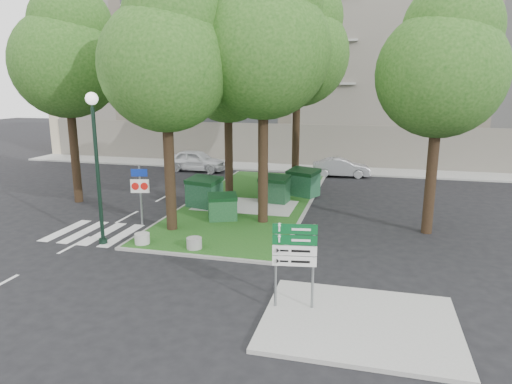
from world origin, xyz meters
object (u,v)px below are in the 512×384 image
(tree_median_near_right, at_px, (266,38))
(tree_median_far, at_px, (299,44))
(traffic_sign_pole, at_px, (140,187))
(tree_street_right, at_px, (444,62))
(tree_street_left, at_px, (68,53))
(dumpster_b, at_px, (222,207))
(bollard_mid, at_px, (221,214))
(car_silver, at_px, (341,168))
(bollard_left, at_px, (142,238))
(street_lamp, at_px, (96,151))
(tree_median_mid, at_px, (230,68))
(car_white, at_px, (196,160))
(dumpster_c, at_px, (274,189))
(litter_bin, at_px, (303,180))
(directional_sign, at_px, (295,252))
(dumpster_d, at_px, (303,182))
(tree_median_near_left, at_px, (167,53))
(dumpster_a, at_px, (204,192))
(bollard_right, at_px, (194,243))

(tree_median_near_right, distance_m, tree_median_far, 7.51)
(traffic_sign_pole, bearing_deg, tree_street_right, -4.32)
(tree_street_left, height_order, dumpster_b, tree_street_left)
(tree_median_near_right, relative_size, bollard_mid, 22.56)
(dumpster_b, relative_size, car_silver, 0.40)
(bollard_left, distance_m, street_lamp, 3.74)
(tree_median_mid, relative_size, car_white, 2.22)
(bollard_left, bearing_deg, tree_median_near_right, 45.97)
(dumpster_c, bearing_deg, tree_median_far, 88.55)
(tree_median_far, bearing_deg, dumpster_b, -105.51)
(tree_street_right, distance_m, bollard_left, 13.58)
(litter_bin, xyz_separation_m, street_lamp, (-6.15, -11.99, 3.22))
(tree_median_mid, xyz_separation_m, bollard_left, (-0.92, -8.56, -6.66))
(tree_median_far, bearing_deg, traffic_sign_pole, -121.07)
(bollard_mid, xyz_separation_m, directional_sign, (4.70, -7.75, 1.41))
(dumpster_d, relative_size, directional_sign, 0.82)
(dumpster_c, bearing_deg, bollard_left, -108.99)
(tree_median_near_right, relative_size, car_silver, 2.99)
(dumpster_c, bearing_deg, tree_median_near_right, -78.25)
(dumpster_c, distance_m, street_lamp, 9.73)
(tree_median_far, xyz_separation_m, directional_sign, (2.41, -15.21, -6.61))
(tree_median_near_left, xyz_separation_m, traffic_sign_pole, (-1.76, 0.44, -5.58))
(tree_median_mid, distance_m, dumpster_a, 6.75)
(dumpster_a, distance_m, dumpster_c, 3.68)
(litter_bin, height_order, car_white, car_white)
(tree_street_right, relative_size, dumpster_d, 5.15)
(tree_median_near_right, relative_size, traffic_sign_pole, 4.22)
(bollard_mid, bearing_deg, car_silver, 68.61)
(tree_median_mid, bearing_deg, tree_median_near_right, -56.31)
(bollard_right, distance_m, street_lamp, 5.07)
(tree_median_near_left, bearing_deg, directional_sign, -43.06)
(litter_bin, bearing_deg, bollard_mid, -108.72)
(litter_bin, height_order, directional_sign, directional_sign)
(bollard_left, height_order, litter_bin, litter_bin)
(bollard_mid, relative_size, car_silver, 0.13)
(tree_median_mid, bearing_deg, tree_street_right, -21.80)
(dumpster_d, bearing_deg, tree_median_near_left, -98.01)
(tree_median_far, xyz_separation_m, street_lamp, (-5.79, -11.63, -4.65))
(dumpster_d, bearing_deg, dumpster_a, -117.83)
(tree_median_mid, distance_m, street_lamp, 9.60)
(car_white, bearing_deg, tree_median_near_left, -159.45)
(traffic_sign_pole, bearing_deg, dumpster_d, 34.34)
(dumpster_c, height_order, bollard_right, dumpster_c)
(dumpster_a, relative_size, bollard_mid, 3.72)
(tree_median_near_right, relative_size, dumpster_d, 5.86)
(litter_bin, distance_m, car_silver, 4.45)
(dumpster_d, bearing_deg, litter_bin, 120.84)
(tree_median_mid, height_order, traffic_sign_pole, tree_median_mid)
(bollard_left, bearing_deg, tree_street_left, 139.79)
(tree_median_near_left, height_order, bollard_mid, tree_median_near_left)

